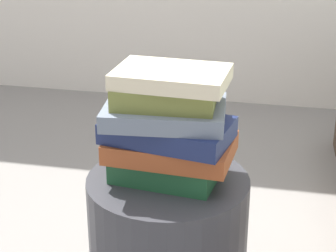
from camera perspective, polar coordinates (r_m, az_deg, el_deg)
The scene contains 6 objects.
book_forest at distance 1.47m, azimuth -0.16°, elevation -3.91°, with size 0.25×0.16×0.06m, color #1E512D.
book_rust at distance 1.45m, azimuth 0.29°, elevation -2.04°, with size 0.30×0.19×0.05m, color #994723.
book_navy at distance 1.42m, azimuth -0.08°, elevation -0.47°, with size 0.29×0.18×0.05m, color #19234C.
book_slate at distance 1.40m, azimuth -0.32°, elevation 1.28°, with size 0.28×0.20×0.04m, color slate.
book_olive at distance 1.39m, azimuth -0.27°, elevation 3.05°, with size 0.23×0.16×0.05m, color olive.
book_cream at distance 1.37m, azimuth 0.35°, elevation 4.74°, with size 0.26×0.17×0.04m, color beige.
Camera 1 is at (0.27, -1.28, 1.20)m, focal length 63.83 mm.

